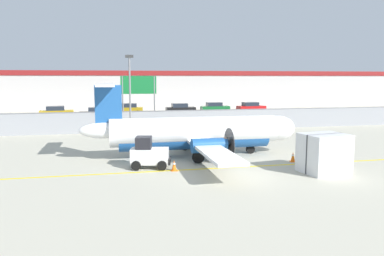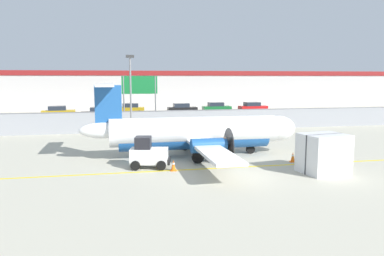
{
  "view_description": "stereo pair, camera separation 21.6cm",
  "coord_description": "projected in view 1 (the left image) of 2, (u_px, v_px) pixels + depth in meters",
  "views": [
    {
      "loc": [
        -6.09,
        -18.84,
        5.31
      ],
      "look_at": [
        -0.68,
        6.72,
        1.8
      ],
      "focal_mm": 35.0,
      "sensor_mm": 36.0,
      "label": 1
    },
    {
      "loc": [
        -5.88,
        -18.89,
        5.31
      ],
      "look_at": [
        -0.68,
        6.72,
        1.8
      ],
      "focal_mm": 35.0,
      "sensor_mm": 36.0,
      "label": 2
    }
  ],
  "objects": [
    {
      "name": "baggage_tug",
      "position": [
        149.0,
        154.0,
        22.07
      ],
      "size": [
        2.5,
        1.76,
        1.88
      ],
      "rotation": [
        0.0,
        0.0,
        -0.2
      ],
      "color": "silver",
      "rests_on": "ground"
    },
    {
      "name": "parked_car_1",
      "position": [
        97.0,
        114.0,
        46.49
      ],
      "size": [
        4.22,
        2.05,
        1.58
      ],
      "rotation": [
        0.0,
        0.0,
        3.16
      ],
      "color": "black",
      "rests_on": "parking_lot_strip"
    },
    {
      "name": "highway_sign",
      "position": [
        139.0,
        90.0,
        37.89
      ],
      "size": [
        3.6,
        0.14,
        5.5
      ],
      "color": "slate",
      "rests_on": "ground"
    },
    {
      "name": "parked_car_0",
      "position": [
        56.0,
        112.0,
        48.5
      ],
      "size": [
        4.36,
        2.36,
        1.58
      ],
      "rotation": [
        0.0,
        0.0,
        0.11
      ],
      "color": "#B28C19",
      "rests_on": "parking_lot_strip"
    },
    {
      "name": "parked_car_2",
      "position": [
        128.0,
        109.0,
        53.63
      ],
      "size": [
        4.33,
        2.29,
        1.58
      ],
      "rotation": [
        0.0,
        0.0,
        3.06
      ],
      "color": "#B28C19",
      "rests_on": "parking_lot_strip"
    },
    {
      "name": "ground_plane",
      "position": [
        220.0,
        168.0,
        22.16
      ],
      "size": [
        140.0,
        140.0,
        0.01
      ],
      "color": "#B2AD99"
    },
    {
      "name": "parking_lot_strip",
      "position": [
        161.0,
        118.0,
        48.82
      ],
      "size": [
        98.0,
        17.0,
        0.12
      ],
      "color": "#38383A",
      "rests_on": "ground"
    },
    {
      "name": "commuter_airplane",
      "position": [
        199.0,
        133.0,
        25.48
      ],
      "size": [
        14.93,
        16.01,
        4.92
      ],
      "rotation": [
        0.0,
        0.0,
        0.01
      ],
      "color": "white",
      "rests_on": "ground"
    },
    {
      "name": "ground_crew_worker",
      "position": [
        225.0,
        149.0,
        23.2
      ],
      "size": [
        0.4,
        0.55,
        1.7
      ],
      "rotation": [
        0.0,
        0.0,
        2.93
      ],
      "color": "#191E4C",
      "rests_on": "ground"
    },
    {
      "name": "traffic_cone_near_right",
      "position": [
        132.0,
        148.0,
        26.86
      ],
      "size": [
        0.36,
        0.36,
        0.64
      ],
      "color": "orange",
      "rests_on": "ground"
    },
    {
      "name": "parked_car_5",
      "position": [
        251.0,
        107.0,
        56.27
      ],
      "size": [
        4.31,
        2.24,
        1.58
      ],
      "rotation": [
        0.0,
        0.0,
        0.07
      ],
      "color": "red",
      "rests_on": "parking_lot_strip"
    },
    {
      "name": "apron_light_pole",
      "position": [
        130.0,
        90.0,
        32.53
      ],
      "size": [
        0.7,
        0.3,
        7.27
      ],
      "color": "slate",
      "rests_on": "ground"
    },
    {
      "name": "parked_car_3",
      "position": [
        180.0,
        109.0,
        53.73
      ],
      "size": [
        4.21,
        2.03,
        1.58
      ],
      "rotation": [
        0.0,
        0.0,
        0.01
      ],
      "color": "black",
      "rests_on": "parking_lot_strip"
    },
    {
      "name": "cargo_container",
      "position": [
        324.0,
        153.0,
        21.03
      ],
      "size": [
        2.7,
        2.37,
        2.2
      ],
      "rotation": [
        0.0,
        0.0,
        0.17
      ],
      "color": "silver",
      "rests_on": "ground"
    },
    {
      "name": "perimeter_fence",
      "position": [
        175.0,
        120.0,
        37.53
      ],
      "size": [
        98.0,
        0.1,
        2.1
      ],
      "color": "gray",
      "rests_on": "ground"
    },
    {
      "name": "parked_car_4",
      "position": [
        215.0,
        108.0,
        55.85
      ],
      "size": [
        4.2,
        2.0,
        1.58
      ],
      "rotation": [
        0.0,
        0.0,
        0.0
      ],
      "color": "#19662D",
      "rests_on": "parking_lot_strip"
    },
    {
      "name": "traffic_cone_far_left",
      "position": [
        293.0,
        157.0,
        23.81
      ],
      "size": [
        0.36,
        0.36,
        0.64
      ],
      "color": "orange",
      "rests_on": "ground"
    },
    {
      "name": "traffic_cone_near_left",
      "position": [
        174.0,
        165.0,
        21.49
      ],
      "size": [
        0.36,
        0.36,
        0.64
      ],
      "color": "orange",
      "rests_on": "ground"
    },
    {
      "name": "background_building",
      "position": [
        148.0,
        90.0,
        66.32
      ],
      "size": [
        91.0,
        8.1,
        6.5
      ],
      "color": "#BCB7B2",
      "rests_on": "ground"
    }
  ]
}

